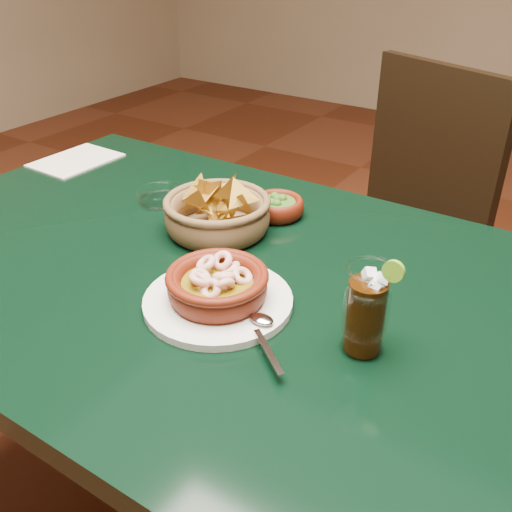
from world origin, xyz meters
The scene contains 8 objects.
dining_table centered at (0.00, 0.00, 0.65)m, with size 1.20×0.80×0.75m.
dining_chair centered at (0.10, 0.71, 0.52)m, with size 0.57×0.57×0.94m.
shrimp_plate centered at (0.12, -0.08, 0.78)m, with size 0.28×0.22×0.07m.
chip_basket centered at (-0.03, 0.10, 0.79)m, with size 0.23×0.23×0.14m.
guacamole_ramekin centered at (0.03, 0.22, 0.77)m, with size 0.12×0.12×0.04m.
cola_drink centered at (0.34, -0.06, 0.81)m, with size 0.13×0.13×0.15m.
glass_ashtray centered at (-0.20, 0.15, 0.76)m, with size 0.11×0.11×0.03m.
paper_menu centered at (-0.52, 0.21, 0.75)m, with size 0.15×0.19×0.00m.
Camera 1 is at (0.54, -0.64, 1.24)m, focal length 40.00 mm.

